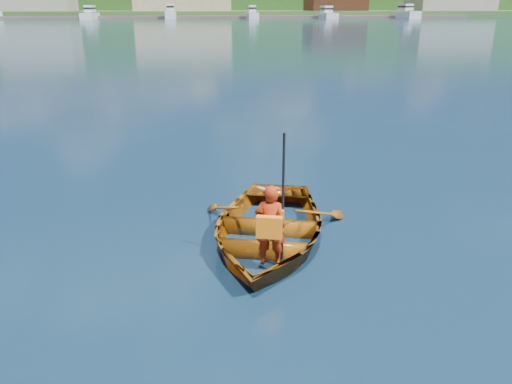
{
  "coord_description": "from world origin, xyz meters",
  "views": [
    {
      "loc": [
        -1.59,
        -7.06,
        3.41
      ],
      "look_at": [
        -0.78,
        -0.15,
        0.81
      ],
      "focal_mm": 35.0,
      "sensor_mm": 36.0,
      "label": 1
    }
  ],
  "objects_px": {
    "rowboat": "(267,228)",
    "child_paddler": "(270,225)",
    "marina_yachts": "(165,14)",
    "dock": "(207,17)"
  },
  "relations": [
    {
      "from": "rowboat",
      "to": "child_paddler",
      "type": "height_order",
      "value": "child_paddler"
    },
    {
      "from": "rowboat",
      "to": "dock",
      "type": "xyz_separation_m",
      "value": [
        2.96,
        148.15,
        0.19
      ]
    },
    {
      "from": "rowboat",
      "to": "marina_yachts",
      "type": "relative_size",
      "value": 0.03
    },
    {
      "from": "rowboat",
      "to": "dock",
      "type": "relative_size",
      "value": 0.03
    },
    {
      "from": "rowboat",
      "to": "child_paddler",
      "type": "relative_size",
      "value": 2.24
    },
    {
      "from": "rowboat",
      "to": "dock",
      "type": "bearing_deg",
      "value": 88.86
    },
    {
      "from": "child_paddler",
      "to": "marina_yachts",
      "type": "relative_size",
      "value": 0.01
    },
    {
      "from": "rowboat",
      "to": "marina_yachts",
      "type": "xyz_separation_m",
      "value": [
        -9.01,
        143.46,
        1.21
      ]
    },
    {
      "from": "rowboat",
      "to": "child_paddler",
      "type": "xyz_separation_m",
      "value": [
        -0.08,
        -0.91,
        0.46
      ]
    },
    {
      "from": "child_paddler",
      "to": "marina_yachts",
      "type": "height_order",
      "value": "marina_yachts"
    }
  ]
}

